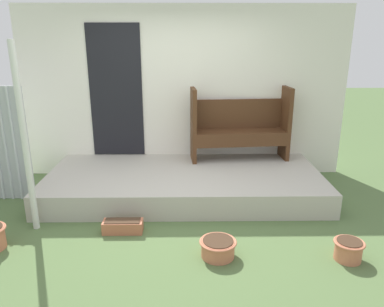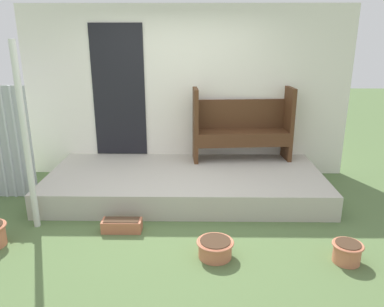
% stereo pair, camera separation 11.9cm
% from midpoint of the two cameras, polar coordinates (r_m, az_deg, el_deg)
% --- Properties ---
extents(ground_plane, '(24.00, 24.00, 0.00)m').
position_cam_midpoint_polar(ground_plane, '(4.61, -3.49, -10.33)').
color(ground_plane, '#516B3D').
extents(porch_slab, '(3.80, 1.69, 0.32)m').
position_cam_midpoint_polar(porch_slab, '(5.30, -1.81, -4.52)').
color(porch_slab, '#B7B2A5').
rests_on(porch_slab, ground_plane).
extents(house_wall, '(5.00, 0.08, 2.60)m').
position_cam_midpoint_polar(house_wall, '(5.85, -2.19, 9.16)').
color(house_wall, white).
rests_on(house_wall, ground_plane).
extents(support_post, '(0.07, 0.07, 2.12)m').
position_cam_midpoint_polar(support_post, '(4.48, -24.84, 1.78)').
color(support_post, silver).
rests_on(support_post, ground_plane).
extents(bench, '(1.50, 0.52, 1.10)m').
position_cam_midpoint_polar(bench, '(5.73, 6.67, 4.42)').
color(bench, '#4C2D19').
rests_on(bench, porch_slab).
extents(flower_pot_middle, '(0.38, 0.38, 0.19)m').
position_cam_midpoint_polar(flower_pot_middle, '(3.91, 3.07, -14.09)').
color(flower_pot_middle, '#C67251').
rests_on(flower_pot_middle, ground_plane).
extents(flower_pot_right, '(0.30, 0.30, 0.21)m').
position_cam_midpoint_polar(flower_pot_right, '(4.14, 21.96, -13.38)').
color(flower_pot_right, '#C67251').
rests_on(flower_pot_right, ground_plane).
extents(planter_box_rect, '(0.45, 0.18, 0.15)m').
position_cam_midpoint_polar(planter_box_rect, '(4.43, -11.27, -10.82)').
color(planter_box_rect, '#B76647').
rests_on(planter_box_rect, ground_plane).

